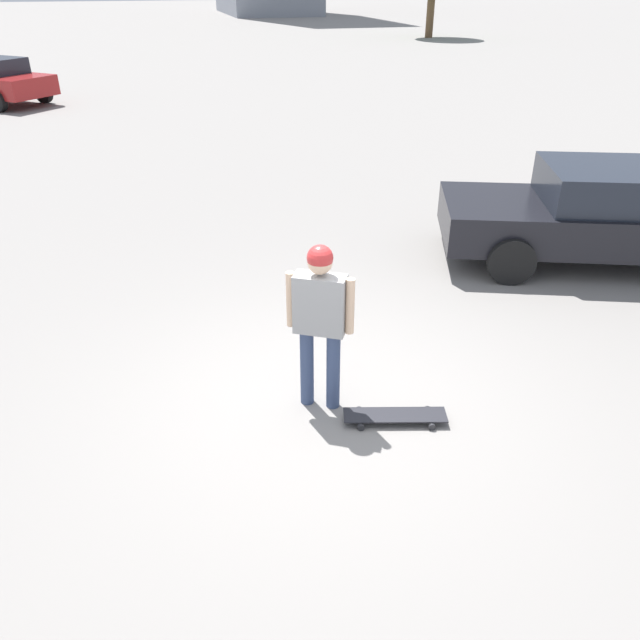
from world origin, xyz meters
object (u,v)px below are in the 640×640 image
person (320,312)px  traffic_cone (566,226)px  skateboard (395,415)px  car_parked_near (607,214)px

person → traffic_cone: person is taller
person → traffic_cone: bearing=61.6°
skateboard → person: bearing=-22.1°
person → car_parked_near: (2.27, -4.80, -0.29)m
person → car_parked_near: person is taller
skateboard → traffic_cone: (3.37, -4.07, 0.25)m
person → skateboard: 1.21m
person → traffic_cone: size_ratio=2.62×
car_parked_near → traffic_cone: 0.78m
skateboard → car_parked_near: 5.04m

